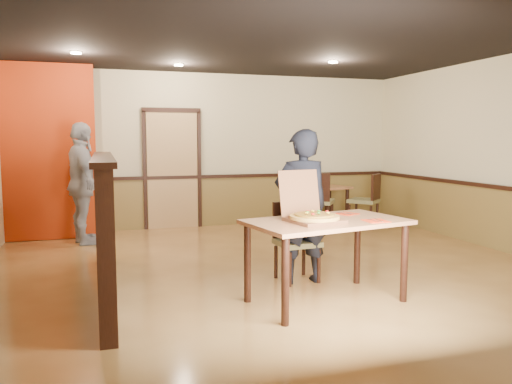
% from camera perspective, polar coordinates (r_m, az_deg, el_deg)
% --- Properties ---
extents(floor, '(7.00, 7.00, 0.00)m').
position_cam_1_polar(floor, '(6.13, 2.62, -9.19)').
color(floor, tan).
rests_on(floor, ground).
extents(ceiling, '(7.00, 7.00, 0.00)m').
position_cam_1_polar(ceiling, '(6.03, 2.76, 17.42)').
color(ceiling, black).
rests_on(ceiling, wall_back).
extents(wall_back, '(7.00, 0.00, 7.00)m').
position_cam_1_polar(wall_back, '(9.28, -4.69, 4.77)').
color(wall_back, beige).
rests_on(wall_back, floor).
extents(wainscot_back, '(7.00, 0.04, 0.90)m').
position_cam_1_polar(wainscot_back, '(9.33, -4.60, -1.08)').
color(wainscot_back, olive).
rests_on(wainscot_back, floor).
extents(chair_rail_back, '(7.00, 0.06, 0.06)m').
position_cam_1_polar(chair_rail_back, '(9.26, -4.60, 1.79)').
color(chair_rail_back, black).
rests_on(chair_rail_back, wall_back).
extents(wainscot_right, '(0.04, 7.00, 0.90)m').
position_cam_1_polar(wainscot_right, '(7.89, 27.11, -3.06)').
color(wainscot_right, olive).
rests_on(wainscot_right, floor).
extents(chair_rail_right, '(0.06, 7.00, 0.06)m').
position_cam_1_polar(chair_rail_right, '(7.82, 27.18, 0.33)').
color(chair_rail_right, black).
rests_on(chair_rail_right, wall_right).
extents(back_door, '(0.90, 0.06, 2.10)m').
position_cam_1_polar(back_door, '(9.12, -9.53, 2.48)').
color(back_door, tan).
rests_on(back_door, wall_back).
extents(booth_partition, '(0.20, 3.10, 1.44)m').
position_cam_1_polar(booth_partition, '(5.43, -16.88, -3.49)').
color(booth_partition, black).
rests_on(booth_partition, floor).
extents(red_accent_panel, '(1.60, 0.20, 2.78)m').
position_cam_1_polar(red_accent_panel, '(8.61, -23.18, 4.19)').
color(red_accent_panel, '#B12F0C').
rests_on(red_accent_panel, floor).
extents(spot_a, '(0.14, 0.14, 0.02)m').
position_cam_1_polar(spot_a, '(7.46, -19.88, 14.73)').
color(spot_a, '#FCEDB0').
rests_on(spot_a, ceiling).
extents(spot_b, '(0.14, 0.14, 0.02)m').
position_cam_1_polar(spot_b, '(8.23, -8.83, 14.17)').
color(spot_b, '#FCEDB0').
rests_on(spot_b, ceiling).
extents(spot_c, '(0.14, 0.14, 0.02)m').
position_cam_1_polar(spot_c, '(7.93, 8.78, 14.49)').
color(spot_c, '#FCEDB0').
rests_on(spot_c, ceiling).
extents(main_table, '(1.68, 1.15, 0.82)m').
position_cam_1_polar(main_table, '(4.97, 8.05, -4.44)').
color(main_table, '#AA6F47').
rests_on(main_table, floor).
extents(diner_chair, '(0.48, 0.48, 0.89)m').
position_cam_1_polar(diner_chair, '(5.77, 4.43, -5.21)').
color(diner_chair, olive).
rests_on(diner_chair, floor).
extents(side_chair_left, '(0.71, 0.71, 1.02)m').
position_cam_1_polar(side_chair_left, '(8.84, 7.06, -0.80)').
color(side_chair_left, olive).
rests_on(side_chair_left, floor).
extents(side_chair_right, '(0.69, 0.69, 0.98)m').
position_cam_1_polar(side_chair_right, '(9.30, 12.63, -0.69)').
color(side_chair_right, olive).
rests_on(side_chair_right, floor).
extents(side_table, '(0.82, 0.82, 0.71)m').
position_cam_1_polar(side_table, '(9.60, 8.25, -0.37)').
color(side_table, '#AA6F47').
rests_on(side_table, floor).
extents(diner, '(0.63, 0.42, 1.72)m').
position_cam_1_polar(diner, '(5.58, 5.21, -1.70)').
color(diner, black).
rests_on(diner, floor).
extents(passerby, '(0.72, 1.18, 1.87)m').
position_cam_1_polar(passerby, '(8.04, -19.21, 0.91)').
color(passerby, '#9A98A0').
rests_on(passerby, floor).
extents(pizza_box, '(0.55, 0.61, 0.48)m').
position_cam_1_polar(pizza_box, '(4.83, 6.36, -2.64)').
color(pizza_box, brown).
rests_on(pizza_box, main_table).
extents(pizza, '(0.53, 0.53, 0.03)m').
position_cam_1_polar(pizza, '(4.79, 6.69, -2.86)').
color(pizza, gold).
rests_on(pizza, pizza_box).
extents(napkin_near, '(0.21, 0.21, 0.01)m').
position_cam_1_polar(napkin_near, '(4.97, 13.53, -3.22)').
color(napkin_near, red).
rests_on(napkin_near, main_table).
extents(napkin_far, '(0.27, 0.27, 0.01)m').
position_cam_1_polar(napkin_far, '(5.37, 10.32, -2.45)').
color(napkin_far, red).
rests_on(napkin_far, main_table).
extents(condiment, '(0.06, 0.06, 0.14)m').
position_cam_1_polar(condiment, '(9.40, 8.15, 0.99)').
color(condiment, brown).
rests_on(condiment, side_table).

